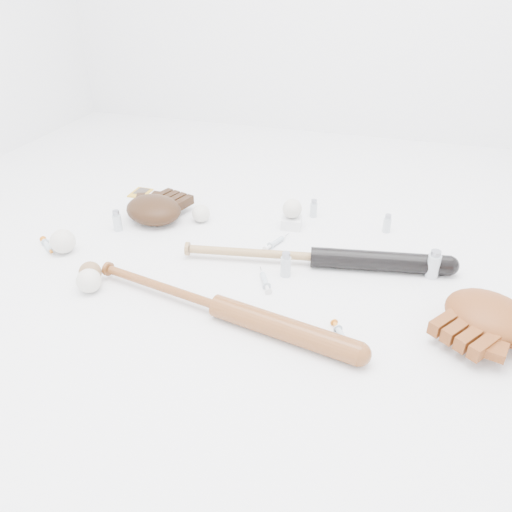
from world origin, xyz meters
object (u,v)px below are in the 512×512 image
(bat_wood, at_px, (218,306))
(pedestal, at_px, (292,222))
(glove_dark, at_px, (154,209))
(bat_dark, at_px, (314,257))

(bat_wood, distance_m, pedestal, 0.58)
(glove_dark, distance_m, pedestal, 0.52)
(bat_wood, height_order, glove_dark, glove_dark)
(bat_dark, xyz_separation_m, glove_dark, (-0.64, 0.14, 0.01))
(pedestal, bearing_deg, bat_wood, -97.53)
(bat_wood, bearing_deg, pedestal, 93.96)
(glove_dark, bearing_deg, bat_wood, -30.12)
(bat_dark, bearing_deg, pedestal, 108.82)
(bat_dark, xyz_separation_m, bat_wood, (-0.20, -0.33, -0.00))
(bat_dark, relative_size, glove_dark, 3.40)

